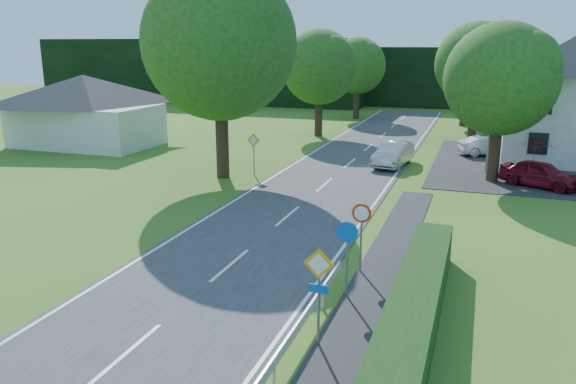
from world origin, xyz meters
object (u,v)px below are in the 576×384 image
at_px(motorcycle, 384,152).
at_px(parked_car_red, 540,174).
at_px(streetlight, 490,97).
at_px(moving_car, 393,154).
at_px(parasol, 534,159).
at_px(parked_car_silver_a, 489,146).

height_order(motorcycle, parked_car_red, parked_car_red).
bearing_deg(streetlight, moving_car, 179.11).
bearing_deg(parasol, parked_car_red, -85.53).
height_order(streetlight, parked_car_red, streetlight).
bearing_deg(parked_car_silver_a, motorcycle, 97.49).
bearing_deg(motorcycle, parked_car_silver_a, 16.18).
bearing_deg(motorcycle, parked_car_red, -39.74).
height_order(streetlight, motorcycle, streetlight).
bearing_deg(streetlight, parasol, -6.19).
bearing_deg(parasol, moving_car, 177.37).
distance_m(moving_car, parasol, 7.99).
bearing_deg(moving_car, motorcycle, 124.19).
height_order(motorcycle, parasol, parasol).
height_order(parked_car_silver_a, parasol, parasol).
height_order(moving_car, parked_car_silver_a, moving_car).
height_order(parked_car_red, parasol, parasol).
relative_size(parked_car_red, parked_car_silver_a, 1.02).
relative_size(streetlight, parked_car_red, 1.96).
height_order(streetlight, parasol, streetlight).
relative_size(moving_car, parked_car_red, 1.10).
distance_m(parked_car_red, parasol, 2.41).
bearing_deg(parked_car_red, moving_car, 97.74).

